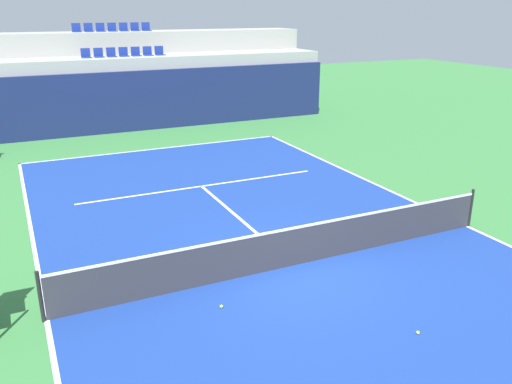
# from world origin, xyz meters

# --- Properties ---
(ground_plane) EXTENTS (80.00, 80.00, 0.00)m
(ground_plane) POSITION_xyz_m (0.00, 0.00, 0.00)
(ground_plane) COLOR #387A3D
(court_surface) EXTENTS (11.00, 24.00, 0.01)m
(court_surface) POSITION_xyz_m (0.00, 0.00, 0.01)
(court_surface) COLOR navy
(court_surface) RESTS_ON ground_plane
(baseline_far) EXTENTS (11.00, 0.10, 0.00)m
(baseline_far) POSITION_xyz_m (0.00, 11.95, 0.01)
(baseline_far) COLOR white
(baseline_far) RESTS_ON court_surface
(sideline_left) EXTENTS (0.10, 24.00, 0.00)m
(sideline_left) POSITION_xyz_m (-5.45, 0.00, 0.01)
(sideline_left) COLOR white
(sideline_left) RESTS_ON court_surface
(sideline_right) EXTENTS (0.10, 24.00, 0.00)m
(sideline_right) POSITION_xyz_m (5.45, 0.00, 0.01)
(sideline_right) COLOR white
(sideline_right) RESTS_ON court_surface
(service_line_far) EXTENTS (8.26, 0.10, 0.00)m
(service_line_far) POSITION_xyz_m (0.00, 6.40, 0.01)
(service_line_far) COLOR white
(service_line_far) RESTS_ON court_surface
(centre_service_line) EXTENTS (0.10, 6.40, 0.00)m
(centre_service_line) POSITION_xyz_m (0.00, 3.20, 0.01)
(centre_service_line) COLOR white
(centre_service_line) RESTS_ON court_surface
(back_wall) EXTENTS (20.77, 0.30, 2.87)m
(back_wall) POSITION_xyz_m (0.00, 15.93, 1.43)
(back_wall) COLOR navy
(back_wall) RESTS_ON ground_plane
(stands_tier_lower) EXTENTS (20.77, 2.40, 3.44)m
(stands_tier_lower) POSITION_xyz_m (0.00, 17.28, 1.72)
(stands_tier_lower) COLOR #9E9E99
(stands_tier_lower) RESTS_ON ground_plane
(stands_tier_upper) EXTENTS (20.77, 2.40, 4.53)m
(stands_tier_upper) POSITION_xyz_m (0.00, 19.68, 2.27)
(stands_tier_upper) COLOR #9E9E99
(stands_tier_upper) RESTS_ON ground_plane
(seating_row_lower) EXTENTS (4.05, 0.44, 0.44)m
(seating_row_lower) POSITION_xyz_m (0.00, 17.37, 3.57)
(seating_row_lower) COLOR navy
(seating_row_lower) RESTS_ON stands_tier_lower
(seating_row_upper) EXTENTS (4.05, 0.44, 0.44)m
(seating_row_upper) POSITION_xyz_m (0.00, 19.77, 4.65)
(seating_row_upper) COLOR navy
(seating_row_upper) RESTS_ON stands_tier_upper
(tennis_net) EXTENTS (11.08, 0.08, 1.07)m
(tennis_net) POSITION_xyz_m (0.00, 0.00, 0.51)
(tennis_net) COLOR black
(tennis_net) RESTS_ON court_surface
(tennis_ball_0) EXTENTS (0.07, 0.07, 0.07)m
(tennis_ball_0) POSITION_xyz_m (-2.23, -1.01, 0.04)
(tennis_ball_0) COLOR #CCE033
(tennis_ball_0) RESTS_ON court_surface
(tennis_ball_2) EXTENTS (0.07, 0.07, 0.07)m
(tennis_ball_2) POSITION_xyz_m (0.71, -3.40, 0.04)
(tennis_ball_2) COLOR #CCE033
(tennis_ball_2) RESTS_ON court_surface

